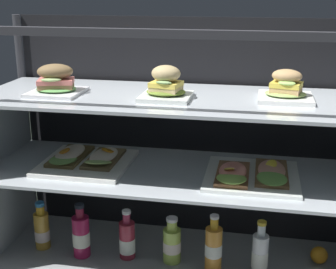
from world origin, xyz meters
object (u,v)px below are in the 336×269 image
(juice_bottle_front_fourth, at_px, (81,235))
(juice_bottle_front_middle, at_px, (127,240))
(plated_roll_sandwich_far_left, at_px, (286,89))
(open_sandwich_tray_mid_left, at_px, (86,159))
(juice_bottle_tucked_behind, at_px, (260,254))
(plated_roll_sandwich_center, at_px, (56,82))
(orange_fruit_beside_bottles, at_px, (319,255))
(juice_bottle_back_left, at_px, (42,230))
(juice_bottle_back_right, at_px, (214,247))
(plated_roll_sandwich_left_of_center, at_px, (165,86))
(juice_bottle_back_center, at_px, (172,244))
(open_sandwich_tray_left_of_center, at_px, (252,175))

(juice_bottle_front_fourth, distance_m, juice_bottle_front_middle, 0.19)
(plated_roll_sandwich_far_left, relative_size, open_sandwich_tray_mid_left, 0.56)
(juice_bottle_tucked_behind, bearing_deg, plated_roll_sandwich_center, -178.57)
(orange_fruit_beside_bottles, bearing_deg, juice_bottle_back_left, -174.90)
(juice_bottle_front_middle, height_order, juice_bottle_back_right, juice_bottle_back_right)
(plated_roll_sandwich_far_left, bearing_deg, juice_bottle_tucked_behind, -140.37)
(juice_bottle_tucked_behind, bearing_deg, open_sandwich_tray_mid_left, 177.87)
(plated_roll_sandwich_left_of_center, bearing_deg, juice_bottle_front_middle, 172.20)
(plated_roll_sandwich_left_of_center, relative_size, juice_bottle_back_right, 0.77)
(plated_roll_sandwich_left_of_center, height_order, juice_bottle_back_right, plated_roll_sandwich_left_of_center)
(juice_bottle_back_right, bearing_deg, juice_bottle_tucked_behind, 3.50)
(juice_bottle_back_center, relative_size, juice_bottle_tucked_behind, 0.89)
(open_sandwich_tray_mid_left, height_order, juice_bottle_tucked_behind, open_sandwich_tray_mid_left)
(juice_bottle_back_left, height_order, juice_bottle_front_fourth, juice_bottle_front_fourth)
(juice_bottle_back_center, bearing_deg, juice_bottle_front_fourth, -175.57)
(plated_roll_sandwich_center, bearing_deg, juice_bottle_back_center, 3.78)
(juice_bottle_back_left, distance_m, juice_bottle_front_middle, 0.37)
(plated_roll_sandwich_center, bearing_deg, juice_bottle_back_right, 0.81)
(plated_roll_sandwich_far_left, height_order, open_sandwich_tray_mid_left, plated_roll_sandwich_far_left)
(plated_roll_sandwich_left_of_center, distance_m, plated_roll_sandwich_far_left, 0.42)
(juice_bottle_back_left, xyz_separation_m, juice_bottle_back_right, (0.73, -0.02, 0.01))
(juice_bottle_back_right, relative_size, juice_bottle_tucked_behind, 1.06)
(open_sandwich_tray_mid_left, xyz_separation_m, open_sandwich_tray_left_of_center, (0.65, -0.03, -0.00))
(plated_roll_sandwich_center, relative_size, juice_bottle_front_fourth, 0.82)
(juice_bottle_back_center, bearing_deg, juice_bottle_tucked_behind, -1.52)
(plated_roll_sandwich_center, distance_m, juice_bottle_front_middle, 0.69)
(open_sandwich_tray_left_of_center, bearing_deg, plated_roll_sandwich_center, -178.63)
(juice_bottle_front_fourth, height_order, juice_bottle_back_center, juice_bottle_front_fourth)
(open_sandwich_tray_left_of_center, bearing_deg, orange_fruit_beside_bottles, 21.66)
(juice_bottle_front_middle, distance_m, orange_fruit_beside_bottles, 0.77)
(juice_bottle_back_center, relative_size, juice_bottle_back_right, 0.84)
(plated_roll_sandwich_left_of_center, distance_m, juice_bottle_tucked_behind, 0.74)
(plated_roll_sandwich_center, xyz_separation_m, plated_roll_sandwich_left_of_center, (0.41, 0.00, 0.00))
(juice_bottle_back_left, height_order, juice_bottle_tucked_behind, juice_bottle_tucked_behind)
(juice_bottle_back_right, xyz_separation_m, orange_fruit_beside_bottles, (0.41, 0.12, -0.06))
(open_sandwich_tray_left_of_center, relative_size, juice_bottle_front_middle, 1.62)
(open_sandwich_tray_left_of_center, xyz_separation_m, juice_bottle_front_fourth, (-0.67, -0.02, -0.31))
(plated_roll_sandwich_far_left, distance_m, juice_bottle_back_center, 0.75)
(open_sandwich_tray_left_of_center, bearing_deg, juice_bottle_front_fourth, -178.49)
(juice_bottle_back_center, distance_m, juice_bottle_back_right, 0.17)
(plated_roll_sandwich_center, height_order, juice_bottle_back_right, plated_roll_sandwich_center)
(orange_fruit_beside_bottles, bearing_deg, plated_roll_sandwich_center, -172.73)
(juice_bottle_back_left, bearing_deg, juice_bottle_tucked_behind, -0.54)
(juice_bottle_back_left, xyz_separation_m, juice_bottle_tucked_behind, (0.90, -0.01, -0.00))
(open_sandwich_tray_mid_left, height_order, juice_bottle_front_middle, open_sandwich_tray_mid_left)
(plated_roll_sandwich_center, xyz_separation_m, juice_bottle_back_center, (0.43, 0.03, -0.64))
(plated_roll_sandwich_center, relative_size, juice_bottle_back_left, 0.92)
(plated_roll_sandwich_left_of_center, bearing_deg, juice_bottle_tucked_behind, 2.84)
(juice_bottle_back_left, relative_size, juice_bottle_front_fourth, 0.90)
(juice_bottle_front_fourth, xyz_separation_m, juice_bottle_back_center, (0.37, 0.03, -0.01))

